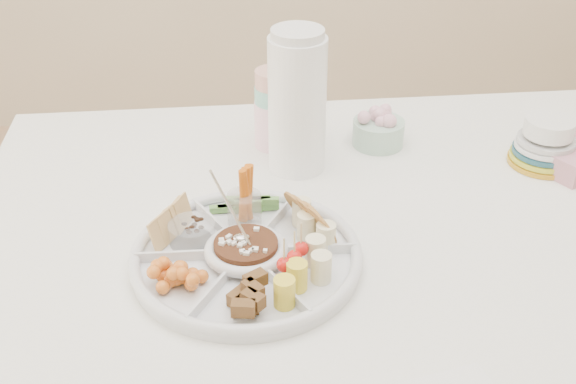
{
  "coord_description": "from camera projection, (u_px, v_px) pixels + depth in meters",
  "views": [
    {
      "loc": [
        -0.28,
        -1.07,
        1.5
      ],
      "look_at": [
        -0.17,
        -0.01,
        0.83
      ],
      "focal_mm": 45.0,
      "sensor_mm": 36.0,
      "label": 1
    }
  ],
  "objects": [
    {
      "name": "thermos",
      "position": [
        297.0,
        100.0,
        1.4
      ],
      "size": [
        0.13,
        0.13,
        0.3
      ],
      "primitive_type": "cylinder",
      "rotation": [
        0.0,
        0.0,
        0.17
      ],
      "color": "white",
      "rests_on": "dining_table"
    },
    {
      "name": "napkin_stack",
      "position": [
        571.0,
        155.0,
        1.47
      ],
      "size": [
        0.19,
        0.18,
        0.05
      ],
      "primitive_type": "cube",
      "rotation": [
        0.0,
        0.0,
        0.51
      ],
      "color": "#BF8190",
      "rests_on": "dining_table"
    },
    {
      "name": "carrot_cucumber",
      "position": [
        244.0,
        191.0,
        1.28
      ],
      "size": [
        0.12,
        0.12,
        0.11
      ],
      "primitive_type": null,
      "rotation": [
        0.0,
        0.0,
        -0.03
      ],
      "color": "#CE5E10",
      "rests_on": "party_tray"
    },
    {
      "name": "pita_raisins",
      "position": [
        179.0,
        223.0,
        1.23
      ],
      "size": [
        0.11,
        0.11,
        0.06
      ],
      "primitive_type": null,
      "rotation": [
        0.0,
        0.0,
        -0.03
      ],
      "color": "#EEB67F",
      "rests_on": "party_tray"
    },
    {
      "name": "dining_table",
      "position": [
        368.0,
        366.0,
        1.53
      ],
      "size": [
        1.52,
        1.02,
        0.76
      ],
      "primitive_type": "cube",
      "color": "white",
      "rests_on": "floor"
    },
    {
      "name": "cup_stack",
      "position": [
        274.0,
        96.0,
        1.5
      ],
      "size": [
        0.1,
        0.1,
        0.23
      ],
      "primitive_type": "cylinder",
      "rotation": [
        0.0,
        0.0,
        0.21
      ],
      "color": "beige",
      "rests_on": "dining_table"
    },
    {
      "name": "plate_stack",
      "position": [
        546.0,
        144.0,
        1.47
      ],
      "size": [
        0.15,
        0.15,
        0.09
      ],
      "primitive_type": "cylinder",
      "rotation": [
        0.0,
        0.0,
        0.08
      ],
      "color": "gold",
      "rests_on": "dining_table"
    },
    {
      "name": "banana_tomato",
      "position": [
        318.0,
        257.0,
        1.13
      ],
      "size": [
        0.11,
        0.11,
        0.09
      ],
      "primitive_type": null,
      "rotation": [
        0.0,
        0.0,
        -0.03
      ],
      "color": "#E0C16D",
      "rests_on": "party_tray"
    },
    {
      "name": "flower_bowl",
      "position": [
        379.0,
        127.0,
        1.54
      ],
      "size": [
        0.13,
        0.13,
        0.08
      ],
      "primitive_type": "cylinder",
      "rotation": [
        0.0,
        0.0,
        0.24
      ],
      "color": "#A1B7A9",
      "rests_on": "dining_table"
    },
    {
      "name": "tortillas",
      "position": [
        310.0,
        218.0,
        1.25
      ],
      "size": [
        0.1,
        0.1,
        0.06
      ],
      "primitive_type": null,
      "rotation": [
        0.0,
        0.0,
        -0.03
      ],
      "color": "#B77743",
      "rests_on": "party_tray"
    },
    {
      "name": "cherries",
      "position": [
        175.0,
        275.0,
        1.13
      ],
      "size": [
        0.1,
        0.1,
        0.04
      ],
      "primitive_type": null,
      "rotation": [
        0.0,
        0.0,
        -0.03
      ],
      "color": "#D1520D",
      "rests_on": "party_tray"
    },
    {
      "name": "party_tray",
      "position": [
        246.0,
        253.0,
        1.2
      ],
      "size": [
        0.39,
        0.39,
        0.04
      ],
      "primitive_type": "cylinder",
      "rotation": [
        0.0,
        0.0,
        -0.03
      ],
      "color": "white",
      "rests_on": "dining_table"
    },
    {
      "name": "granola_chunks",
      "position": [
        248.0,
        299.0,
        1.08
      ],
      "size": [
        0.09,
        0.09,
        0.04
      ],
      "primitive_type": null,
      "rotation": [
        0.0,
        0.0,
        -0.03
      ],
      "color": "#493416",
      "rests_on": "party_tray"
    },
    {
      "name": "bean_dip",
      "position": [
        246.0,
        250.0,
        1.19
      ],
      "size": [
        0.11,
        0.11,
        0.04
      ],
      "primitive_type": "cylinder",
      "rotation": [
        0.0,
        0.0,
        -0.03
      ],
      "color": "#4F2911",
      "rests_on": "party_tray"
    }
  ]
}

